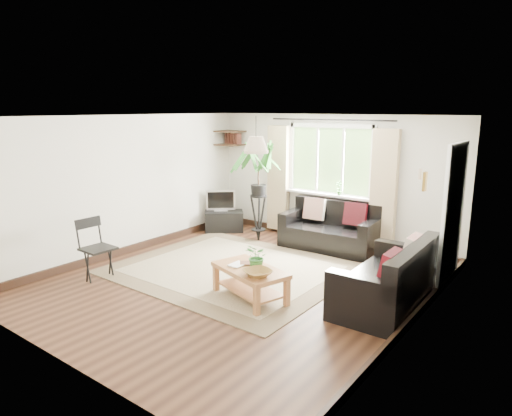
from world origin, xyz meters
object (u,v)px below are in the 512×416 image
Objects in this scene: palm_stand at (258,191)px; folding_chair at (98,250)px; sofa_right at (386,275)px; sofa_back at (330,227)px; coffee_table at (250,283)px; tv_stand at (224,221)px.

folding_chair is (-0.69, -3.07, -0.50)m from palm_stand.
sofa_back is at bearing -136.39° from sofa_right.
palm_stand is at bearing -11.20° from folding_chair.
sofa_right is 4.12m from folding_chair.
sofa_back is 3.98m from folding_chair.
palm_stand is (-1.36, -0.34, 0.56)m from sofa_back.
palm_stand is at bearing 124.12° from coffee_table.
palm_stand is 2.11× the size of folding_chair.
palm_stand reaches higher than sofa_right.
sofa_back is 1.51m from palm_stand.
sofa_right is 1.77m from coffee_table.
folding_chair reaches higher than sofa_back.
folding_chair reaches higher than sofa_right.
palm_stand is (-3.08, 1.42, 0.55)m from sofa_right.
folding_chair is at bearing -102.64° from palm_stand.
coffee_table is 3.50m from tv_stand.
sofa_right is at bearing -64.93° from folding_chair.
folding_chair is at bearing -161.03° from coffee_table.
sofa_right is at bearing -62.04° from tv_stand.
coffee_table is at bearing -55.88° from palm_stand.
sofa_back is 0.98× the size of sofa_right.
coffee_table reaches higher than tv_stand.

